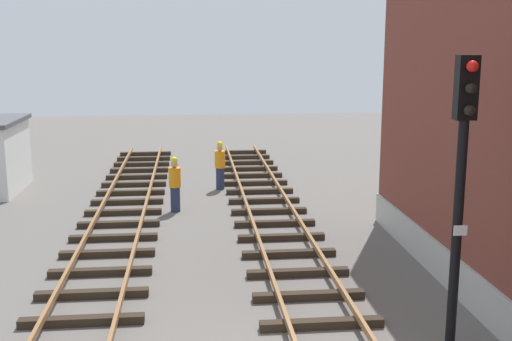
{
  "coord_description": "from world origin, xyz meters",
  "views": [
    {
      "loc": [
        -1.34,
        -9.56,
        5.65
      ],
      "look_at": [
        0.46,
        8.04,
        2.04
      ],
      "focal_mm": 44.97,
      "sensor_mm": 36.0,
      "label": 1
    }
  ],
  "objects": [
    {
      "name": "track_worker_foreground",
      "position": [
        -0.26,
        14.57,
        0.93
      ],
      "size": [
        0.4,
        0.4,
        1.87
      ],
      "color": "#262D4C",
      "rests_on": "ground"
    },
    {
      "name": "signal_mast",
      "position": [
        3.34,
        0.95,
        3.39
      ],
      "size": [
        0.36,
        0.4,
        5.4
      ],
      "color": "black",
      "rests_on": "ground"
    },
    {
      "name": "track_worker_distant",
      "position": [
        -1.91,
        11.43,
        0.93
      ],
      "size": [
        0.4,
        0.4,
        1.87
      ],
      "color": "#262D4C",
      "rests_on": "ground"
    }
  ]
}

